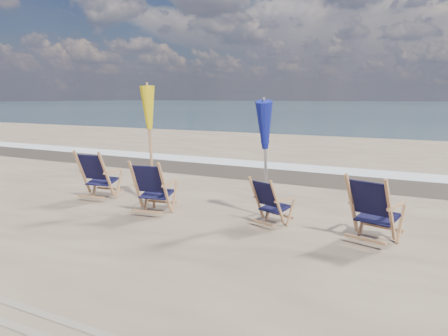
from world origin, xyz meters
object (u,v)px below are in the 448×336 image
object	(u,v)px
beach_chair_2	(277,205)
umbrella_blue	(266,129)
beach_chair_0	(106,176)
beach_chair_3	(390,213)
beach_chair_1	(164,189)
umbrella_yellow	(150,115)

from	to	relation	value
beach_chair_2	umbrella_blue	xyz separation A→B (m)	(-0.41, 0.44, 1.23)
beach_chair_0	beach_chair_2	size ratio (longest dim) A/B	1.27
beach_chair_0	beach_chair_3	size ratio (longest dim) A/B	1.02
beach_chair_2	beach_chair_1	bearing A→B (deg)	26.44
beach_chair_2	beach_chair_0	bearing A→B (deg)	17.72
beach_chair_0	beach_chair_2	bearing A→B (deg)	170.32
umbrella_yellow	umbrella_blue	xyz separation A→B (m)	(2.41, 0.22, -0.22)
beach_chair_3	umbrella_blue	world-z (taller)	umbrella_blue
beach_chair_0	beach_chair_1	bearing A→B (deg)	160.10
beach_chair_3	beach_chair_2	bearing A→B (deg)	11.81
beach_chair_3	umbrella_yellow	distance (m)	4.83
umbrella_blue	beach_chair_3	bearing A→B (deg)	-14.01
beach_chair_0	umbrella_yellow	world-z (taller)	umbrella_yellow
beach_chair_1	umbrella_yellow	xyz separation A→B (m)	(-0.66, 0.47, 1.36)
beach_chair_3	umbrella_yellow	xyz separation A→B (m)	(-4.63, 0.33, 1.35)
umbrella_blue	umbrella_yellow	bearing A→B (deg)	-174.66
beach_chair_2	umbrella_blue	world-z (taller)	umbrella_blue
beach_chair_1	umbrella_blue	world-z (taller)	umbrella_blue
umbrella_blue	beach_chair_0	bearing A→B (deg)	-175.14
beach_chair_0	beach_chair_2	xyz separation A→B (m)	(3.97, -0.14, -0.12)
beach_chair_1	beach_chair_2	bearing A→B (deg)	176.66
umbrella_yellow	umbrella_blue	bearing A→B (deg)	5.34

